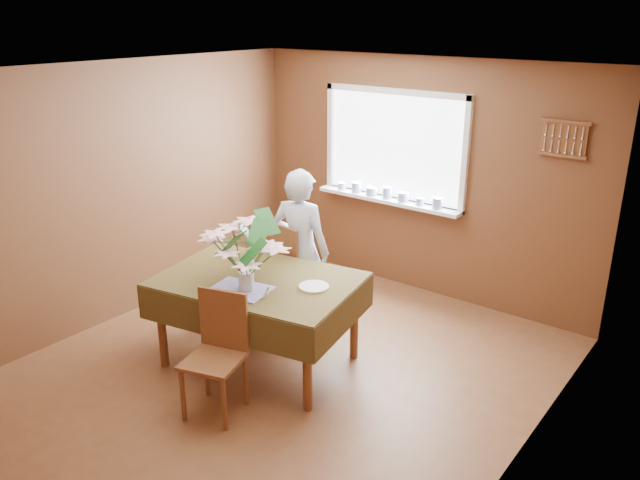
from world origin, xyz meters
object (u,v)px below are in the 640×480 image
Objects in this scene: dining_table at (258,289)px; seated_woman at (301,250)px; chair_far at (292,270)px; flower_bouquet at (245,249)px; chair_near at (218,348)px.

dining_table is 0.76m from seated_woman.
flower_bouquet is (0.34, -0.97, 0.59)m from chair_far.
seated_woman is 2.49× the size of flower_bouquet.
chair_near reaches higher than dining_table.
chair_far is 0.26m from seated_woman.
chair_near is 0.60× the size of seated_woman.
seated_woman is (0.12, -0.00, 0.23)m from chair_far.
chair_far is at bearing 91.26° from chair_near.
chair_far reaches higher than chair_near.
chair_near is at bearing 117.08° from chair_far.
seated_woman is 1.06m from flower_bouquet.
dining_table is 0.73m from chair_near.
seated_woman reaches higher than flower_bouquet.
seated_woman is at bearing 87.00° from chair_near.
seated_woman reaches higher than chair_near.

